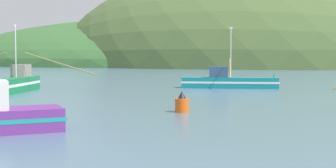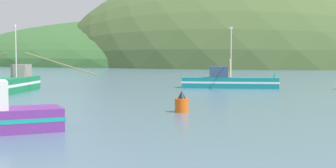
{
  "view_description": "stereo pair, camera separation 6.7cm",
  "coord_description": "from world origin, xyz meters",
  "views": [
    {
      "loc": [
        4.75,
        -10.94,
        3.66
      ],
      "look_at": [
        -1.94,
        25.44,
        1.4
      ],
      "focal_mm": 48.77,
      "sensor_mm": 36.0,
      "label": 1
    },
    {
      "loc": [
        4.81,
        -10.93,
        3.66
      ],
      "look_at": [
        -1.94,
        25.44,
        1.4
      ],
      "focal_mm": 48.77,
      "sensor_mm": 36.0,
      "label": 2
    }
  ],
  "objects": [
    {
      "name": "hill_far_center",
      "position": [
        -39.28,
        200.36,
        0.0
      ],
      "size": [
        190.9,
        152.72,
        41.47
      ],
      "primitive_type": "ellipsoid",
      "color": "#386633",
      "rests_on": "ground"
    },
    {
      "name": "channel_buoy",
      "position": [
        0.28,
        18.36,
        0.57
      ],
      "size": [
        0.9,
        0.9,
        1.4
      ],
      "color": "#E55914",
      "rests_on": "ground"
    },
    {
      "name": "fishing_boat_green",
      "position": [
        -19.03,
        32.26,
        0.94
      ],
      "size": [
        16.43,
        9.43,
        6.88
      ],
      "rotation": [
        0.0,
        0.0,
        4.85
      ],
      "color": "#197A47",
      "rests_on": "ground"
    },
    {
      "name": "hill_far_left",
      "position": [
        9.55,
        178.9,
        0.0
      ],
      "size": [
        167.82,
        134.26,
        80.22
      ],
      "primitive_type": "ellipsoid",
      "color": "#516B38",
      "rests_on": "ground"
    },
    {
      "name": "fishing_boat_teal",
      "position": [
        2.11,
        41.74,
        0.78
      ],
      "size": [
        11.13,
        13.91,
        7.0
      ],
      "rotation": [
        0.0,
        0.0,
        0.06
      ],
      "color": "#147F84",
      "rests_on": "ground"
    }
  ]
}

